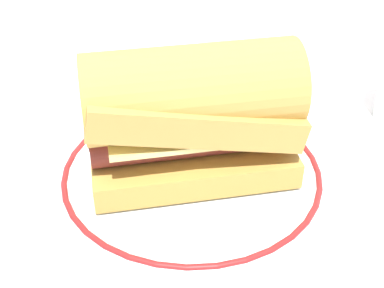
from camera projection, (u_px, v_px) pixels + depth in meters
name	position (u px, v px, depth m)	size (l,w,h in m)	color
ground_plane	(190.00, 186.00, 0.54)	(1.50, 1.50, 0.00)	white
plate	(192.00, 174.00, 0.54)	(0.28, 0.28, 0.01)	white
sausage_sandwich	(192.00, 112.00, 0.50)	(0.22, 0.17, 0.13)	#BE9342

